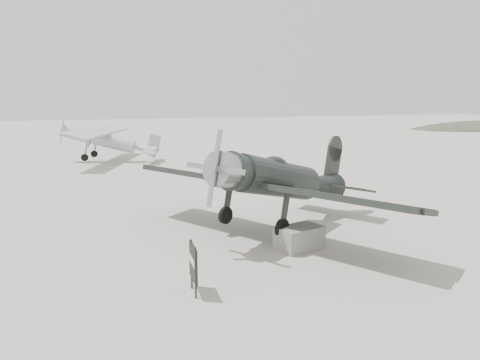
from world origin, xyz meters
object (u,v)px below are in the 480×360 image
object	(u,v)px
lowwing_monoplane	(282,180)
equipment_block	(299,238)
sign_board	(193,263)
highwing_monoplane	(106,137)

from	to	relation	value
lowwing_monoplane	equipment_block	distance (m)	2.75
lowwing_monoplane	sign_board	bearing A→B (deg)	-165.72
highwing_monoplane	sign_board	size ratio (longest dim) A/B	7.59
lowwing_monoplane	equipment_block	bearing A→B (deg)	-128.47
equipment_block	sign_board	distance (m)	4.94
lowwing_monoplane	highwing_monoplane	xyz separation A→B (m)	(-6.39, 20.97, -0.10)
sign_board	highwing_monoplane	bearing A→B (deg)	95.44
lowwing_monoplane	equipment_block	world-z (taller)	lowwing_monoplane
equipment_block	sign_board	world-z (taller)	sign_board
highwing_monoplane	sign_board	xyz separation A→B (m)	(2.01, -25.78, -1.07)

